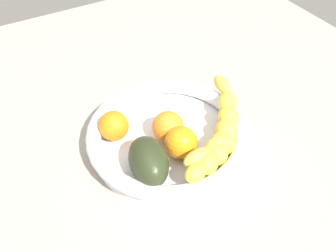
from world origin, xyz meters
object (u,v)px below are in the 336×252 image
object	(u,v)px
banana_draped_left	(223,123)
banana_draped_right	(219,140)
avocado_dark	(148,161)
orange_mid_right	(181,143)
orange_front	(114,126)
orange_mid_left	(168,127)
fruit_bowl	(168,137)

from	to	relation	value
banana_draped_left	banana_draped_right	bearing A→B (deg)	-134.08
banana_draped_left	avocado_dark	size ratio (longest dim) A/B	1.90
banana_draped_right	orange_mid_right	world-z (taller)	orange_mid_right
orange_front	avocado_dark	bearing A→B (deg)	-82.22
banana_draped_left	orange_front	xyz separation A→B (cm)	(-16.71, 9.19, -0.27)
banana_draped_right	orange_front	world-z (taller)	orange_front
banana_draped_left	banana_draped_right	size ratio (longest dim) A/B	1.01
orange_mid_left	orange_mid_right	size ratio (longest dim) A/B	0.99
orange_front	orange_mid_left	world-z (taller)	orange_mid_left
banana_draped_right	avocado_dark	distance (cm)	12.57
banana_draped_right	orange_front	xyz separation A→B (cm)	(-13.87, 12.12, -0.20)
fruit_bowl	orange_mid_left	bearing A→B (deg)	-164.52
banana_draped_left	orange_front	size ratio (longest dim) A/B	3.37
orange_front	avocado_dark	size ratio (longest dim) A/B	0.56
banana_draped_right	avocado_dark	bearing A→B (deg)	172.18
fruit_bowl	banana_draped_left	size ratio (longest dim) A/B	1.59
banana_draped_left	banana_draped_right	world-z (taller)	banana_draped_left
orange_mid_right	orange_mid_left	bearing A→B (deg)	90.57
avocado_dark	banana_draped_left	bearing A→B (deg)	4.56
orange_mid_left	banana_draped_left	bearing A→B (deg)	-25.44
fruit_bowl	avocado_dark	distance (cm)	9.00
banana_draped_left	orange_mid_right	xyz separation A→B (cm)	(-8.65, -0.17, -0.13)
banana_draped_right	orange_front	distance (cm)	18.42
orange_front	avocado_dark	world-z (taller)	avocado_dark
banana_draped_left	avocado_dark	bearing A→B (deg)	-175.44
orange_mid_left	avocado_dark	bearing A→B (deg)	-140.90
fruit_bowl	orange_mid_right	size ratio (longest dim) A/B	5.11
orange_front	orange_mid_right	bearing A→B (deg)	-49.29
banana_draped_left	orange_mid_left	distance (cm)	9.63
orange_front	avocado_dark	xyz separation A→B (cm)	(1.42, -10.41, 0.42)
fruit_bowl	orange_front	bearing A→B (deg)	148.02
fruit_bowl	banana_draped_left	world-z (taller)	banana_draped_left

